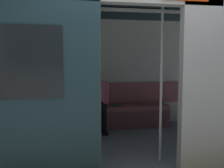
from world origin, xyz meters
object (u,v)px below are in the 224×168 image
object	(u,v)px
handbag	(71,103)
grab_pole_door	(100,83)
grab_pole_far	(161,82)
train_car	(115,50)
person_seated	(96,96)
bench_seat	(108,111)
book	(117,105)

from	to	relation	value
handbag	grab_pole_door	distance (m)	1.99
grab_pole_far	train_car	bearing A→B (deg)	-57.46
person_seated	bench_seat	bearing A→B (deg)	-168.15
train_car	grab_pole_far	world-z (taller)	train_car
train_car	grab_pole_door	distance (m)	0.96
bench_seat	grab_pole_far	bearing A→B (deg)	103.20
train_car	grab_pole_far	xyz separation A→B (m)	(-0.49, 0.76, -0.44)
handbag	train_car	bearing A→B (deg)	121.35
bench_seat	person_seated	bearing A→B (deg)	11.85
book	grab_pole_door	xyz separation A→B (m)	(0.61, 1.85, 0.63)
train_car	person_seated	xyz separation A→B (m)	(0.19, -0.99, -0.87)
person_seated	grab_pole_door	xyz separation A→B (m)	(0.17, 1.75, 0.43)
bench_seat	book	bearing A→B (deg)	-167.20
train_car	handbag	distance (m)	1.65
person_seated	book	bearing A→B (deg)	-167.74
train_car	bench_seat	world-z (taller)	train_car
book	person_seated	bearing A→B (deg)	-16.42
person_seated	grab_pole_far	size ratio (longest dim) A/B	0.54
person_seated	handbag	size ratio (longest dim) A/B	4.55
handbag	book	size ratio (longest dim) A/B	1.18
handbag	grab_pole_far	distance (m)	2.28
grab_pole_door	grab_pole_far	xyz separation A→B (m)	(-0.84, -0.01, 0.00)
book	grab_pole_door	distance (m)	2.05
train_car	handbag	xyz separation A→B (m)	(0.68, -1.11, -1.01)
bench_seat	person_seated	distance (m)	0.41
person_seated	handbag	xyz separation A→B (m)	(0.49, -0.13, -0.14)
book	grab_pole_door	size ratio (longest dim) A/B	0.10
bench_seat	train_car	bearing A→B (deg)	86.49
handbag	book	distance (m)	0.93
person_seated	train_car	bearing A→B (deg)	100.67
handbag	book	bearing A→B (deg)	178.04
grab_pole_door	bench_seat	bearing A→B (deg)	-103.15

